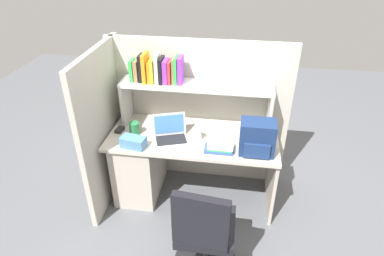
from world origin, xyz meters
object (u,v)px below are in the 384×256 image
at_px(tissue_box, 133,142).
at_px(backpack, 257,138).
at_px(office_chair, 204,237).
at_px(computer_mouse, 120,130).
at_px(laptop, 170,134).
at_px(snack_canister, 134,128).
at_px(paper_cup, 198,134).

bearing_deg(tissue_box, backpack, 13.75).
bearing_deg(tissue_box, office_chair, -31.54).
distance_m(backpack, tissue_box, 1.10).
bearing_deg(office_chair, backpack, -110.80).
distance_m(computer_mouse, tissue_box, 0.32).
xyz_separation_m(backpack, tissue_box, (-1.09, -0.08, -0.10)).
relative_size(backpack, tissue_box, 1.38).
bearing_deg(laptop, computer_mouse, 173.74).
distance_m(laptop, computer_mouse, 0.52).
relative_size(tissue_box, office_chair, 0.24).
bearing_deg(computer_mouse, office_chair, -34.49).
relative_size(laptop, office_chair, 0.41).
relative_size(computer_mouse, tissue_box, 0.47).
distance_m(laptop, snack_canister, 0.36).
xyz_separation_m(computer_mouse, paper_cup, (0.77, -0.02, 0.03)).
distance_m(laptop, backpack, 0.80).
height_order(computer_mouse, tissue_box, tissue_box).
bearing_deg(snack_canister, computer_mouse, 171.45).
bearing_deg(laptop, tissue_box, -148.63).
distance_m(snack_canister, office_chair, 1.22).
xyz_separation_m(laptop, backpack, (0.79, -0.10, 0.10)).
height_order(paper_cup, office_chair, office_chair).
relative_size(laptop, paper_cup, 3.72).
bearing_deg(office_chair, paper_cup, -72.53).
height_order(backpack, office_chair, backpack).
relative_size(laptop, computer_mouse, 3.63).
height_order(computer_mouse, paper_cup, paper_cup).
height_order(computer_mouse, snack_canister, snack_canister).
xyz_separation_m(paper_cup, tissue_box, (-0.56, -0.22, -0.00)).
height_order(laptop, backpack, backpack).
height_order(backpack, tissue_box, backpack).
bearing_deg(laptop, snack_canister, 174.78).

